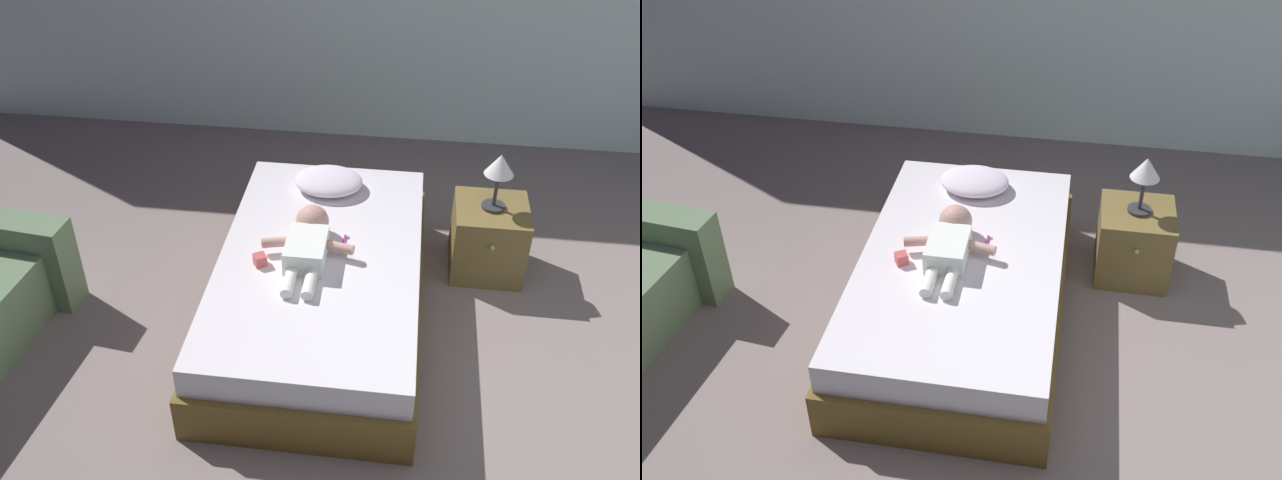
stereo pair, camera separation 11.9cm
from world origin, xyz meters
The scene contains 8 objects.
ground_plane centered at (0.00, 0.00, 0.00)m, with size 8.00×8.00×0.00m, color gray.
bed centered at (-0.27, 0.70, 0.22)m, with size 1.15×2.00×0.44m.
pillow centered at (-0.31, 1.38, 0.50)m, with size 0.43×0.35×0.11m.
baby centered at (-0.34, 0.71, 0.51)m, with size 0.52×0.67×0.19m.
toothbrush centered at (-0.15, 0.82, 0.45)m, with size 0.02×0.17×0.02m.
nightstand centered at (0.70, 1.28, 0.23)m, with size 0.44×0.47×0.46m.
lamp centered at (0.70, 1.28, 0.73)m, with size 0.17×0.17×0.36m.
toy_block centered at (-0.58, 0.57, 0.47)m, with size 0.09×0.09×0.06m.
Camera 1 is at (0.15, -2.43, 2.86)m, focal length 40.40 mm.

